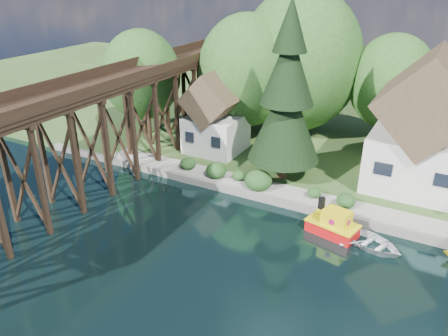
{
  "coord_description": "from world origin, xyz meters",
  "views": [
    {
      "loc": [
        8.54,
        -20.01,
        16.86
      ],
      "look_at": [
        -5.53,
        6.0,
        3.2
      ],
      "focal_mm": 35.0,
      "sensor_mm": 36.0,
      "label": 1
    }
  ],
  "objects_px": {
    "house_left": "(424,131)",
    "conifer": "(287,97)",
    "trestle_bridge": "(106,122)",
    "shed": "(216,118)",
    "tugboat": "(333,225)",
    "boat_white_a": "(371,241)"
  },
  "relations": [
    {
      "from": "house_left",
      "to": "conifer",
      "type": "distance_m",
      "value": 11.15
    },
    {
      "from": "house_left",
      "to": "conifer",
      "type": "bearing_deg",
      "value": -157.54
    },
    {
      "from": "trestle_bridge",
      "to": "conifer",
      "type": "bearing_deg",
      "value": 27.27
    },
    {
      "from": "trestle_bridge",
      "to": "conifer",
      "type": "xyz_separation_m",
      "value": [
        12.93,
        6.66,
        2.16
      ]
    },
    {
      "from": "shed",
      "to": "tugboat",
      "type": "height_order",
      "value": "shed"
    },
    {
      "from": "conifer",
      "to": "tugboat",
      "type": "xyz_separation_m",
      "value": [
        6.05,
        -5.76,
        -6.76
      ]
    },
    {
      "from": "house_left",
      "to": "tugboat",
      "type": "distance_m",
      "value": 11.57
    },
    {
      "from": "shed",
      "to": "tugboat",
      "type": "bearing_deg",
      "value": -31.06
    },
    {
      "from": "shed",
      "to": "house_left",
      "type": "bearing_deg",
      "value": 4.77
    },
    {
      "from": "house_left",
      "to": "boat_white_a",
      "type": "xyz_separation_m",
      "value": [
        -1.36,
        -10.21,
        -4.7
      ]
    },
    {
      "from": "tugboat",
      "to": "boat_white_a",
      "type": "relative_size",
      "value": 0.9
    },
    {
      "from": "house_left",
      "to": "trestle_bridge",
      "type": "bearing_deg",
      "value": -154.79
    },
    {
      "from": "trestle_bridge",
      "to": "house_left",
      "type": "relative_size",
      "value": 4.01
    },
    {
      "from": "house_left",
      "to": "tugboat",
      "type": "relative_size",
      "value": 2.92
    },
    {
      "from": "shed",
      "to": "boat_white_a",
      "type": "height_order",
      "value": "shed"
    },
    {
      "from": "house_left",
      "to": "shed",
      "type": "bearing_deg",
      "value": -175.23
    },
    {
      "from": "conifer",
      "to": "trestle_bridge",
      "type": "bearing_deg",
      "value": -152.73
    },
    {
      "from": "trestle_bridge",
      "to": "shed",
      "type": "height_order",
      "value": "trestle_bridge"
    },
    {
      "from": "house_left",
      "to": "tugboat",
      "type": "bearing_deg",
      "value": -112.05
    },
    {
      "from": "boat_white_a",
      "to": "trestle_bridge",
      "type": "bearing_deg",
      "value": 111.69
    },
    {
      "from": "shed",
      "to": "conifer",
      "type": "height_order",
      "value": "conifer"
    },
    {
      "from": "house_left",
      "to": "boat_white_a",
      "type": "distance_m",
      "value": 11.32
    }
  ]
}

